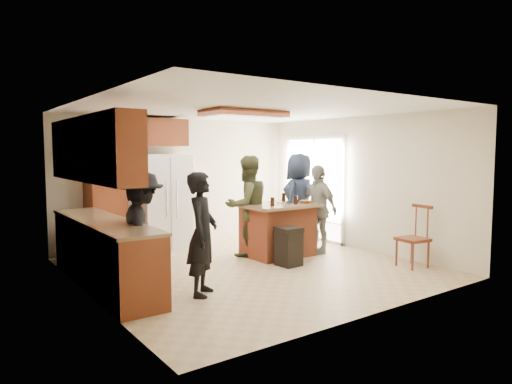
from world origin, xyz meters
TOP-DOWN VIEW (x-y plane):
  - room_shell at (4.37, 1.64)m, footprint 8.00×5.20m
  - person_front_left at (-1.29, -0.74)m, footprint 0.70×0.71m
  - person_behind_left at (0.45, 0.78)m, footprint 0.87×0.54m
  - person_behind_right at (1.62, 0.72)m, footprint 1.04×0.88m
  - person_side_right at (1.65, 0.25)m, footprint 0.54×0.97m
  - person_counter at (-1.85, -0.12)m, footprint 0.68×1.11m
  - left_cabinetry at (-2.24, 0.40)m, footprint 0.64×3.00m
  - back_wall_units at (-1.33, 2.20)m, footprint 1.80×0.60m
  - refrigerator at (-0.55, 2.12)m, footprint 0.90×0.76m
  - kitchen_island at (0.89, 0.46)m, footprint 1.28×1.03m
  - island_items at (1.11, 0.36)m, footprint 0.92×0.71m
  - trash_bin at (0.58, -0.22)m, footprint 0.38×0.38m
  - spindle_chair at (2.15, -1.45)m, footprint 0.48×0.48m

SIDE VIEW (x-z plane):
  - trash_bin at x=0.58m, z-range 0.00..0.63m
  - spindle_chair at x=2.15m, z-range -0.04..0.95m
  - kitchen_island at x=0.89m, z-range 0.01..0.94m
  - person_front_left at x=-1.29m, z-range 0.00..1.59m
  - person_counter at x=-1.85m, z-range 0.00..1.60m
  - person_side_right at x=1.65m, z-range 0.00..1.61m
  - room_shell at x=4.37m, z-range -1.63..3.37m
  - person_behind_left at x=0.45m, z-range 0.00..1.78m
  - refrigerator at x=-0.55m, z-range 0.00..1.80m
  - person_behind_right at x=1.62m, z-range 0.00..1.82m
  - left_cabinetry at x=-2.24m, z-range -0.19..2.11m
  - island_items at x=1.11m, z-range 0.89..1.04m
  - back_wall_units at x=-1.33m, z-range 0.15..2.60m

